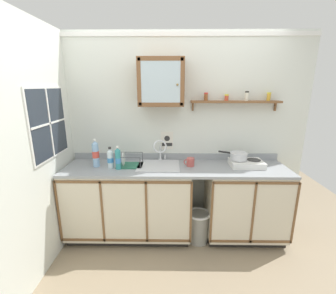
% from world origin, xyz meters
% --- Properties ---
extents(floor, '(5.64, 5.64, 0.00)m').
position_xyz_m(floor, '(0.00, 0.00, 0.00)').
color(floor, gray).
rests_on(floor, ground).
extents(back_wall, '(3.24, 0.07, 2.45)m').
position_xyz_m(back_wall, '(0.00, 0.76, 1.24)').
color(back_wall, silver).
rests_on(back_wall, ground).
extents(side_wall_left, '(0.05, 3.53, 2.45)m').
position_xyz_m(side_wall_left, '(-1.35, -0.23, 1.23)').
color(side_wall_left, silver).
rests_on(side_wall_left, ground).
extents(lower_cabinet_run, '(1.49, 0.60, 0.89)m').
position_xyz_m(lower_cabinet_run, '(-0.57, 0.44, 0.45)').
color(lower_cabinet_run, black).
rests_on(lower_cabinet_run, ground).
extents(lower_cabinet_run_right, '(0.93, 0.60, 0.89)m').
position_xyz_m(lower_cabinet_run_right, '(0.85, 0.44, 0.45)').
color(lower_cabinet_run_right, black).
rests_on(lower_cabinet_run_right, ground).
extents(countertop, '(2.60, 0.62, 0.03)m').
position_xyz_m(countertop, '(0.00, 0.44, 0.90)').
color(countertop, gray).
rests_on(countertop, lower_cabinet_run).
extents(backsplash, '(2.60, 0.02, 0.08)m').
position_xyz_m(backsplash, '(0.00, 0.72, 0.96)').
color(backsplash, gray).
rests_on(backsplash, countertop).
extents(sink, '(0.49, 0.46, 0.41)m').
position_xyz_m(sink, '(-0.20, 0.48, 0.89)').
color(sink, silver).
rests_on(sink, countertop).
extents(hot_plate_stove, '(0.38, 0.27, 0.08)m').
position_xyz_m(hot_plate_stove, '(0.83, 0.47, 0.95)').
color(hot_plate_stove, silver).
rests_on(hot_plate_stove, countertop).
extents(saucepan, '(0.32, 0.22, 0.09)m').
position_xyz_m(saucepan, '(0.74, 0.49, 1.04)').
color(saucepan, silver).
rests_on(saucepan, hot_plate_stove).
extents(bottle_water_clear_0, '(0.07, 0.07, 0.25)m').
position_xyz_m(bottle_water_clear_0, '(-0.75, 0.39, 1.03)').
color(bottle_water_clear_0, silver).
rests_on(bottle_water_clear_0, countertop).
extents(bottle_detergent_teal_1, '(0.06, 0.06, 0.27)m').
position_xyz_m(bottle_detergent_teal_1, '(-0.66, 0.35, 1.04)').
color(bottle_detergent_teal_1, teal).
rests_on(bottle_detergent_teal_1, countertop).
extents(bottle_water_blue_2, '(0.08, 0.08, 0.33)m').
position_xyz_m(bottle_water_blue_2, '(-0.93, 0.44, 1.07)').
color(bottle_water_blue_2, '#8CB7E0').
rests_on(bottle_water_blue_2, countertop).
extents(dish_rack, '(0.30, 0.23, 0.17)m').
position_xyz_m(dish_rack, '(-0.56, 0.46, 0.94)').
color(dish_rack, '#26664C').
rests_on(dish_rack, countertop).
extents(mug, '(0.13, 0.09, 0.10)m').
position_xyz_m(mug, '(0.17, 0.47, 0.97)').
color(mug, '#B24C47').
rests_on(mug, countertop).
extents(wall_cabinet, '(0.52, 0.31, 0.53)m').
position_xyz_m(wall_cabinet, '(-0.17, 0.59, 1.87)').
color(wall_cabinet, brown).
extents(spice_shelf, '(1.06, 0.14, 0.23)m').
position_xyz_m(spice_shelf, '(0.71, 0.67, 1.66)').
color(spice_shelf, brown).
extents(warning_sign, '(0.15, 0.01, 0.23)m').
position_xyz_m(warning_sign, '(-0.11, 0.73, 1.16)').
color(warning_sign, silver).
extents(window, '(0.03, 0.71, 0.74)m').
position_xyz_m(window, '(-1.32, 0.22, 1.46)').
color(window, '#262D38').
extents(trash_bin, '(0.28, 0.28, 0.38)m').
position_xyz_m(trash_bin, '(0.28, 0.33, 0.20)').
color(trash_bin, gray).
rests_on(trash_bin, ground).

